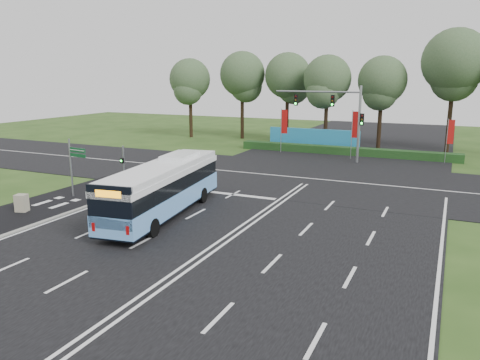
{
  "coord_description": "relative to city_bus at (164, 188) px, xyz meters",
  "views": [
    {
      "loc": [
        9.8,
        -22.51,
        7.85
      ],
      "look_at": [
        -1.4,
        2.0,
        1.83
      ],
      "focal_mm": 35.0,
      "sensor_mm": 36.0,
      "label": 1
    }
  ],
  "objects": [
    {
      "name": "ground",
      "position": [
        4.84,
        0.88,
        -1.63
      ],
      "size": [
        120.0,
        120.0,
        0.0
      ],
      "primitive_type": "plane",
      "color": "#284517",
      "rests_on": "ground"
    },
    {
      "name": "city_bus",
      "position": [
        0.0,
        0.0,
        0.0
      ],
      "size": [
        3.84,
        11.47,
        3.23
      ],
      "rotation": [
        0.0,
        0.0,
        0.13
      ],
      "color": "#65A3EA",
      "rests_on": "ground"
    },
    {
      "name": "banner_flag_right",
      "position": [
        14.41,
        24.41,
        1.06
      ],
      "size": [
        0.59,
        0.19,
        4.09
      ],
      "rotation": [
        0.0,
        0.0,
        0.25
      ],
      "color": "gray",
      "rests_on": "ground"
    },
    {
      "name": "utility_cabinet",
      "position": [
        -7.98,
        -2.93,
        -1.09
      ],
      "size": [
        0.77,
        0.7,
        1.08
      ],
      "primitive_type": "cube",
      "rotation": [
        0.0,
        0.0,
        0.29
      ],
      "color": "#A29B82",
      "rests_on": "ground"
    },
    {
      "name": "traffic_light_gantry",
      "position": [
        5.05,
        21.38,
        3.04
      ],
      "size": [
        8.41,
        0.28,
        7.0
      ],
      "color": "gray",
      "rests_on": "ground"
    },
    {
      "name": "eucalyptus_row",
      "position": [
        3.99,
        31.57,
        6.59
      ],
      "size": [
        41.77,
        7.84,
        12.56
      ],
      "color": "black",
      "rests_on": "ground"
    },
    {
      "name": "kerb_strip",
      "position": [
        -5.26,
        -2.12,
        -1.57
      ],
      "size": [
        0.25,
        18.0,
        0.12
      ],
      "primitive_type": "cube",
      "color": "gray",
      "rests_on": "ground"
    },
    {
      "name": "road_cross",
      "position": [
        4.84,
        12.88,
        -1.6
      ],
      "size": [
        120.0,
        14.0,
        0.05
      ],
      "primitive_type": "cube",
      "color": "black",
      "rests_on": "ground"
    },
    {
      "name": "pedestrian_signal",
      "position": [
        -5.78,
        3.76,
        0.1
      ],
      "size": [
        0.29,
        0.41,
        3.17
      ],
      "rotation": [
        0.0,
        0.0,
        -0.26
      ],
      "color": "gray",
      "rests_on": "ground"
    },
    {
      "name": "banner_flag_mid",
      "position": [
        6.12,
        23.2,
        1.41
      ],
      "size": [
        0.69,
        0.07,
        4.66
      ],
      "rotation": [
        0.0,
        0.0,
        -0.01
      ],
      "color": "gray",
      "rests_on": "ground"
    },
    {
      "name": "bike_path",
      "position": [
        -7.66,
        -2.12,
        -1.6
      ],
      "size": [
        5.0,
        18.0,
        0.06
      ],
      "primitive_type": "cube",
      "color": "black",
      "rests_on": "ground"
    },
    {
      "name": "blue_hoarding",
      "position": [
        0.84,
        27.88,
        -0.53
      ],
      "size": [
        10.0,
        0.3,
        2.2
      ],
      "primitive_type": "cube",
      "color": "teal",
      "rests_on": "ground"
    },
    {
      "name": "hedge",
      "position": [
        4.84,
        25.38,
        -1.23
      ],
      "size": [
        22.0,
        1.2,
        0.8
      ],
      "primitive_type": "cube",
      "color": "#143715",
      "rests_on": "ground"
    },
    {
      "name": "street_sign",
      "position": [
        -7.55,
        1.01,
        0.82
      ],
      "size": [
        1.5,
        0.26,
        3.87
      ],
      "rotation": [
        0.0,
        0.0,
        -0.12
      ],
      "color": "gray",
      "rests_on": "ground"
    },
    {
      "name": "road_main",
      "position": [
        4.84,
        0.88,
        -1.61
      ],
      "size": [
        20.0,
        120.0,
        0.04
      ],
      "primitive_type": "cube",
      "color": "black",
      "rests_on": "ground"
    },
    {
      "name": "banner_flag_left",
      "position": [
        -1.3,
        24.04,
        1.34
      ],
      "size": [
        0.67,
        0.17,
        4.55
      ],
      "rotation": [
        0.0,
        0.0,
        0.19
      ],
      "color": "gray",
      "rests_on": "ground"
    }
  ]
}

